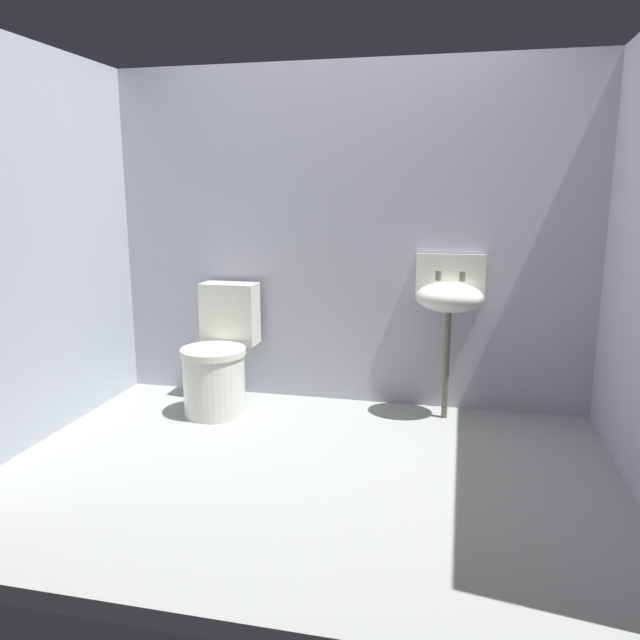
% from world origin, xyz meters
% --- Properties ---
extents(ground_plane, '(3.45, 2.42, 0.08)m').
position_xyz_m(ground_plane, '(0.00, 0.00, -0.04)').
color(ground_plane, gray).
extents(wall_back, '(3.45, 0.10, 2.14)m').
position_xyz_m(wall_back, '(0.00, 1.06, 1.07)').
color(wall_back, '#ACADBA').
rests_on(wall_back, ground).
extents(wall_left, '(0.10, 2.22, 2.14)m').
position_xyz_m(wall_left, '(-1.58, 0.10, 1.07)').
color(wall_left, '#A7AFBB').
rests_on(wall_left, ground).
extents(toilet_near_wall, '(0.40, 0.59, 0.78)m').
position_xyz_m(toilet_near_wall, '(-0.75, 0.66, 0.32)').
color(toilet_near_wall, silver).
rests_on(toilet_near_wall, ground).
extents(sink, '(0.42, 0.34, 0.99)m').
position_xyz_m(sink, '(0.65, 0.85, 0.75)').
color(sink, '#61604D').
rests_on(sink, ground).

